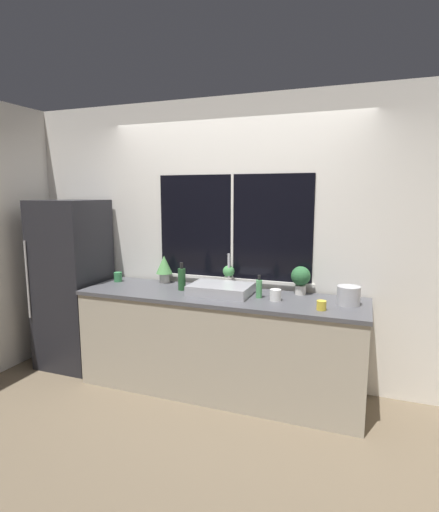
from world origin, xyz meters
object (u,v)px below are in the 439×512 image
mug_yellow (321,305)px  potted_plant_right (301,278)px  potted_plant_center (229,276)px  soap_bottle (259,288)px  kettle (349,295)px  bottle_tall (182,279)px  potted_plant_left (164,267)px  sink (221,289)px  mug_green (118,277)px  refrigerator (73,284)px  mug_white (275,295)px

mug_yellow → potted_plant_right: bearing=117.8°
potted_plant_center → potted_plant_right: potted_plant_right is taller
soap_bottle → potted_plant_center: bearing=145.5°
kettle → bottle_tall: bearing=-179.4°
potted_plant_right → bottle_tall: 1.09m
potted_plant_left → kettle: size_ratio=1.49×
sink → bottle_tall: (-0.40, 0.02, 0.06)m
mug_green → refrigerator: bearing=-168.0°
potted_plant_left → potted_plant_center: 0.69m
refrigerator → potted_plant_left: (0.96, 0.23, 0.20)m
potted_plant_left → soap_bottle: 1.09m
potted_plant_right → soap_bottle: size_ratio=1.26×
soap_bottle → potted_plant_right: bearing=38.4°
potted_plant_left → kettle: 1.81m
potted_plant_center → bottle_tall: size_ratio=0.84×
refrigerator → soap_bottle: refrigerator is taller
potted_plant_right → mug_yellow: bearing=-62.2°
mug_yellow → kettle: 0.30m
potted_plant_right → mug_green: 1.85m
sink → potted_plant_right: sink is taller
refrigerator → mug_yellow: (2.56, -0.21, 0.08)m
soap_bottle → bottle_tall: size_ratio=0.77×
potted_plant_left → kettle: (1.79, -0.21, -0.08)m
mug_white → kettle: size_ratio=0.52×
potted_plant_center → soap_bottle: size_ratio=1.09×
potted_plant_center → mug_green: 1.17m
refrigerator → kettle: 2.76m
potted_plant_center → mug_green: size_ratio=2.27×
refrigerator → potted_plant_center: refrigerator is taller
potted_plant_left → mug_yellow: potted_plant_left is taller
kettle → potted_plant_left: bearing=173.2°
potted_plant_center → mug_white: size_ratio=2.27×
potted_plant_center → mug_white: bearing=-29.3°
potted_plant_center → bottle_tall: 0.45m
refrigerator → mug_white: refrigerator is taller
refrigerator → bottle_tall: bearing=0.2°
soap_bottle → kettle: bearing=2.9°
mug_white → potted_plant_left: bearing=166.5°
potted_plant_center → bottle_tall: bearing=-149.3°
sink → potted_plant_center: sink is taller
potted_plant_center → kettle: bearing=-10.9°
sink → mug_yellow: 0.93m
mug_green → bottle_tall: bearing=-7.3°
sink → mug_white: bearing=-5.2°
potted_plant_right → mug_yellow: potted_plant_right is taller
refrigerator → potted_plant_right: size_ratio=6.85×
potted_plant_left → bottle_tall: size_ratio=1.05×
potted_plant_left → mug_white: potted_plant_left is taller
mug_white → kettle: 0.59m
sink → soap_bottle: (0.35, -0.01, 0.04)m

